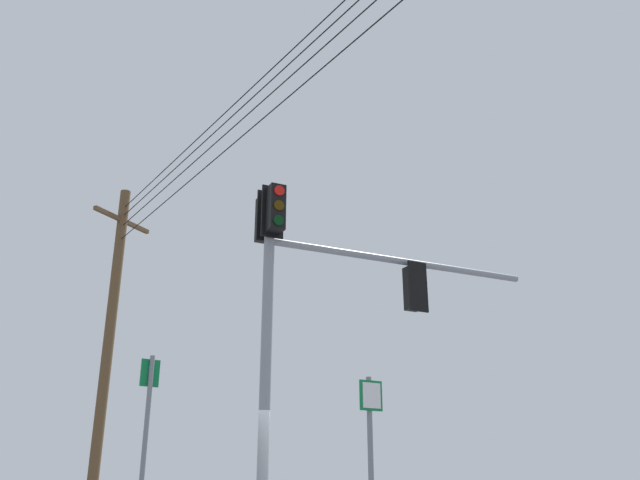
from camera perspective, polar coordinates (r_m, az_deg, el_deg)
signal_mast_assembly at (r=12.25m, az=-0.24°, el=-4.44°), size 3.70×5.40×6.67m
utility_pole_wooden at (r=19.64m, az=-18.24°, el=-8.64°), size 0.34×2.28×9.79m
route_sign_primary at (r=8.40m, az=4.57°, el=-18.99°), size 0.17×0.32×2.64m
route_sign_secondary at (r=9.74m, az=-15.31°, el=-17.28°), size 0.13×0.28×3.10m
overhead_wire_span at (r=13.11m, az=-2.01°, el=15.24°), size 17.76×6.84×1.66m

